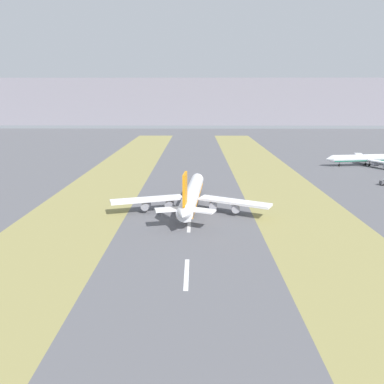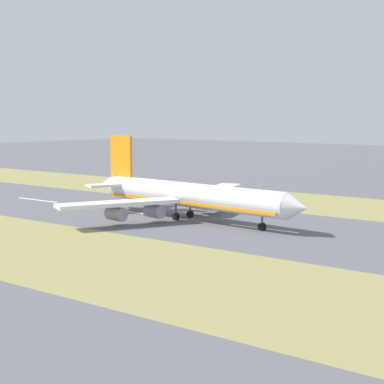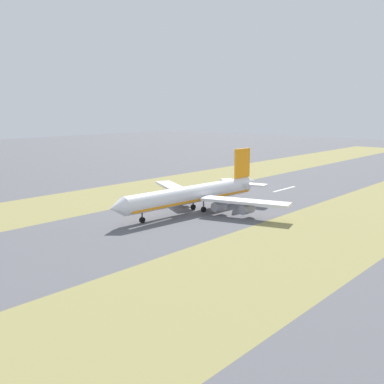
% 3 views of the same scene
% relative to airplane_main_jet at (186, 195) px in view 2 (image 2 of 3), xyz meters
% --- Properties ---
extents(ground_plane, '(800.00, 800.00, 0.00)m').
position_rel_airplane_main_jet_xyz_m(ground_plane, '(-0.72, 1.66, -6.02)').
color(ground_plane, '#56565B').
extents(grass_median_west, '(40.00, 600.00, 0.01)m').
position_rel_airplane_main_jet_xyz_m(grass_median_west, '(-45.72, 1.66, -6.02)').
color(grass_median_west, olive).
rests_on(grass_median_west, ground).
extents(grass_median_east, '(40.00, 600.00, 0.01)m').
position_rel_airplane_main_jet_xyz_m(grass_median_east, '(44.28, 1.66, -6.02)').
color(grass_median_east, olive).
rests_on(grass_median_east, ground).
extents(centreline_dash_near, '(1.20, 18.00, 0.01)m').
position_rel_airplane_main_jet_xyz_m(centreline_dash_near, '(-0.72, -58.10, -6.01)').
color(centreline_dash_near, silver).
rests_on(centreline_dash_near, ground).
extents(centreline_dash_mid, '(1.20, 18.00, 0.01)m').
position_rel_airplane_main_jet_xyz_m(centreline_dash_mid, '(-0.72, -18.10, -6.01)').
color(centreline_dash_mid, silver).
rests_on(centreline_dash_mid, ground).
extents(centreline_dash_far, '(1.20, 18.00, 0.01)m').
position_rel_airplane_main_jet_xyz_m(centreline_dash_far, '(-0.72, 21.90, -6.01)').
color(centreline_dash_far, silver).
rests_on(centreline_dash_far, ground).
extents(airplane_main_jet, '(63.91, 67.22, 20.20)m').
position_rel_airplane_main_jet_xyz_m(airplane_main_jet, '(0.00, 0.00, 0.00)').
color(airplane_main_jet, white).
rests_on(airplane_main_jet, ground).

